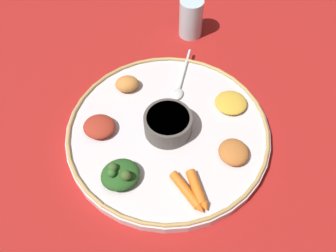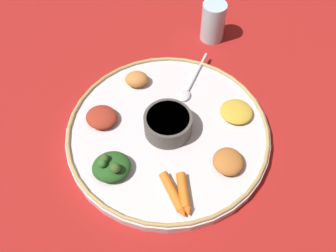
{
  "view_description": "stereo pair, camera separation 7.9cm",
  "coord_description": "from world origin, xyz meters",
  "views": [
    {
      "loc": [
        -0.16,
        -0.42,
        0.68
      ],
      "look_at": [
        0.0,
        0.0,
        0.04
      ],
      "focal_mm": 39.58,
      "sensor_mm": 36.0,
      "label": 1
    },
    {
      "loc": [
        -0.09,
        -0.45,
        0.68
      ],
      "look_at": [
        0.0,
        0.0,
        0.04
      ],
      "focal_mm": 39.58,
      "sensor_mm": 36.0,
      "label": 2
    }
  ],
  "objects": [
    {
      "name": "ground_plane",
      "position": [
        0.0,
        0.0,
        0.0
      ],
      "size": [
        2.4,
        2.4,
        0.0
      ],
      "primitive_type": "plane",
      "color": "maroon"
    },
    {
      "name": "platter",
      "position": [
        0.0,
        0.0,
        0.01
      ],
      "size": [
        0.44,
        0.44,
        0.02
      ],
      "primitive_type": "cylinder",
      "color": "silver",
      "rests_on": "ground_plane"
    },
    {
      "name": "platter_rim",
      "position": [
        0.0,
        0.0,
        0.02
      ],
      "size": [
        0.44,
        0.44,
        0.01
      ],
      "primitive_type": "torus",
      "color": "tan",
      "rests_on": "platter"
    },
    {
      "name": "center_bowl",
      "position": [
        0.0,
        0.0,
        0.05
      ],
      "size": [
        0.1,
        0.1,
        0.05
      ],
      "color": "#4C4742",
      "rests_on": "platter"
    },
    {
      "name": "spoon",
      "position": [
        0.08,
        0.12,
        0.03
      ],
      "size": [
        0.1,
        0.15,
        0.01
      ],
      "color": "silver",
      "rests_on": "platter"
    },
    {
      "name": "greens_pile",
      "position": [
        -0.13,
        -0.08,
        0.04
      ],
      "size": [
        0.08,
        0.07,
        0.05
      ],
      "color": "#23511E",
      "rests_on": "platter"
    },
    {
      "name": "carrot_near_spoon",
      "position": [
        -0.02,
        -0.15,
        0.03
      ],
      "size": [
        0.04,
        0.1,
        0.02
      ],
      "color": "orange",
      "rests_on": "platter"
    },
    {
      "name": "carrot_outer",
      "position": [
        0.0,
        -0.16,
        0.03
      ],
      "size": [
        0.03,
        0.09,
        0.02
      ],
      "color": "orange",
      "rests_on": "platter"
    },
    {
      "name": "mound_chickpea",
      "position": [
        0.1,
        -0.11,
        0.04
      ],
      "size": [
        0.07,
        0.07,
        0.03
      ],
      "primitive_type": "ellipsoid",
      "rotation": [
        0.0,
        0.0,
        1.43
      ],
      "color": "#B2662D",
      "rests_on": "platter"
    },
    {
      "name": "mound_beet",
      "position": [
        -0.14,
        0.05,
        0.03
      ],
      "size": [
        0.09,
        0.09,
        0.03
      ],
      "primitive_type": "ellipsoid",
      "rotation": [
        0.0,
        0.0,
        5.78
      ],
      "color": "maroon",
      "rests_on": "platter"
    },
    {
      "name": "mound_lentil_yellow",
      "position": [
        0.16,
        0.01,
        0.03
      ],
      "size": [
        0.1,
        0.09,
        0.02
      ],
      "primitive_type": "ellipsoid",
      "rotation": [
        0.0,
        0.0,
        4.25
      ],
      "color": "gold",
      "rests_on": "platter"
    },
    {
      "name": "mound_squash",
      "position": [
        -0.05,
        0.15,
        0.04
      ],
      "size": [
        0.06,
        0.05,
        0.03
      ],
      "primitive_type": "ellipsoid",
      "rotation": [
        0.0,
        0.0,
        6.13
      ],
      "color": "#C67A38",
      "rests_on": "platter"
    },
    {
      "name": "drinking_glass",
      "position": [
        0.18,
        0.29,
        0.05
      ],
      "size": [
        0.06,
        0.06,
        0.1
      ],
      "color": "silver",
      "rests_on": "ground_plane"
    }
  ]
}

